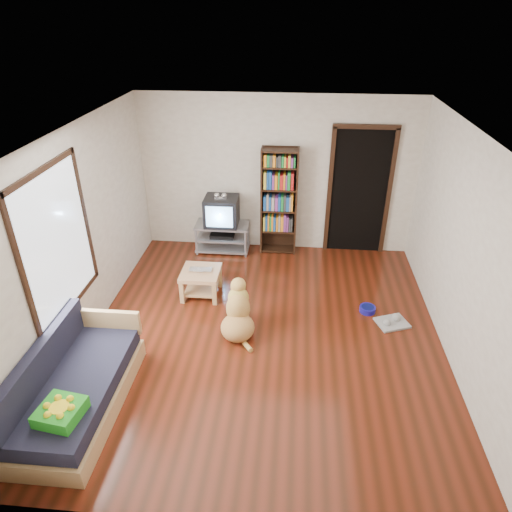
# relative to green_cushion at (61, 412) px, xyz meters

# --- Properties ---
(ground) EXTENTS (5.00, 5.00, 0.00)m
(ground) POSITION_rel_green_cushion_xyz_m (1.75, 1.88, -0.48)
(ground) COLOR #591D0F
(ground) RESTS_ON ground
(ceiling) EXTENTS (5.00, 5.00, 0.00)m
(ceiling) POSITION_rel_green_cushion_xyz_m (1.75, 1.88, 2.12)
(ceiling) COLOR white
(ceiling) RESTS_ON ground
(wall_back) EXTENTS (4.50, 0.00, 4.50)m
(wall_back) POSITION_rel_green_cushion_xyz_m (1.75, 4.38, 0.82)
(wall_back) COLOR silver
(wall_back) RESTS_ON ground
(wall_front) EXTENTS (4.50, 0.00, 4.50)m
(wall_front) POSITION_rel_green_cushion_xyz_m (1.75, -0.62, 0.82)
(wall_front) COLOR silver
(wall_front) RESTS_ON ground
(wall_left) EXTENTS (0.00, 5.00, 5.00)m
(wall_left) POSITION_rel_green_cushion_xyz_m (-0.50, 1.88, 0.82)
(wall_left) COLOR silver
(wall_left) RESTS_ON ground
(wall_right) EXTENTS (0.00, 5.00, 5.00)m
(wall_right) POSITION_rel_green_cushion_xyz_m (4.00, 1.88, 0.82)
(wall_right) COLOR silver
(wall_right) RESTS_ON ground
(green_cushion) EXTENTS (0.43, 0.43, 0.13)m
(green_cushion) POSITION_rel_green_cushion_xyz_m (0.00, 0.00, 0.00)
(green_cushion) COLOR #2A981C
(green_cushion) RESTS_ON sofa
(laptop) EXTENTS (0.33, 0.22, 0.03)m
(laptop) POSITION_rel_green_cushion_xyz_m (0.75, 2.71, -0.07)
(laptop) COLOR silver
(laptop) RESTS_ON coffee_table
(dog_bowl) EXTENTS (0.22, 0.22, 0.08)m
(dog_bowl) POSITION_rel_green_cushion_xyz_m (3.14, 2.53, -0.44)
(dog_bowl) COLOR #19148D
(dog_bowl) RESTS_ON ground
(grey_rag) EXTENTS (0.49, 0.44, 0.03)m
(grey_rag) POSITION_rel_green_cushion_xyz_m (3.44, 2.28, -0.47)
(grey_rag) COLOR #9F9F9F
(grey_rag) RESTS_ON ground
(window) EXTENTS (0.03, 1.46, 1.70)m
(window) POSITION_rel_green_cushion_xyz_m (-0.48, 1.38, 1.02)
(window) COLOR white
(window) RESTS_ON wall_left
(doorway) EXTENTS (1.03, 0.05, 2.19)m
(doorway) POSITION_rel_green_cushion_xyz_m (3.10, 4.36, 0.64)
(doorway) COLOR black
(doorway) RESTS_ON wall_back
(tv_stand) EXTENTS (0.90, 0.45, 0.50)m
(tv_stand) POSITION_rel_green_cushion_xyz_m (0.85, 4.13, -0.21)
(tv_stand) COLOR #99999E
(tv_stand) RESTS_ON ground
(crt_tv) EXTENTS (0.55, 0.52, 0.58)m
(crt_tv) POSITION_rel_green_cushion_xyz_m (0.85, 4.16, 0.26)
(crt_tv) COLOR black
(crt_tv) RESTS_ON tv_stand
(bookshelf) EXTENTS (0.60, 0.30, 1.80)m
(bookshelf) POSITION_rel_green_cushion_xyz_m (1.80, 4.23, 0.52)
(bookshelf) COLOR black
(bookshelf) RESTS_ON ground
(sofa) EXTENTS (0.80, 1.80, 0.80)m
(sofa) POSITION_rel_green_cushion_xyz_m (-0.12, 0.50, -0.22)
(sofa) COLOR tan
(sofa) RESTS_ON ground
(coffee_table) EXTENTS (0.55, 0.55, 0.40)m
(coffee_table) POSITION_rel_green_cushion_xyz_m (0.75, 2.74, -0.20)
(coffee_table) COLOR tan
(coffee_table) RESTS_ON ground
(dog) EXTENTS (0.47, 0.84, 0.70)m
(dog) POSITION_rel_green_cushion_xyz_m (1.40, 1.95, -0.23)
(dog) COLOR #B38A44
(dog) RESTS_ON ground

